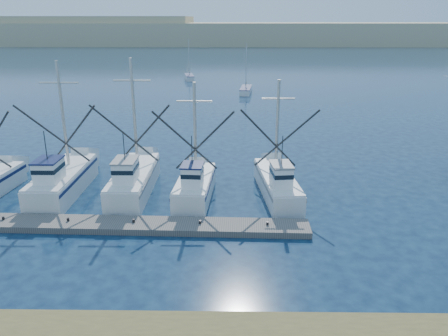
{
  "coord_description": "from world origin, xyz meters",
  "views": [
    {
      "loc": [
        -0.22,
        -18.55,
        11.96
      ],
      "look_at": [
        -0.6,
        8.0,
        2.85
      ],
      "focal_mm": 35.0,
      "sensor_mm": 36.0,
      "label": 1
    }
  ],
  "objects": [
    {
      "name": "sailboat_far",
      "position": [
        -8.71,
        72.59,
        0.5
      ],
      "size": [
        2.59,
        6.38,
        8.1
      ],
      "rotation": [
        0.0,
        0.0,
        0.17
      ],
      "color": "silver",
      "rests_on": "ground"
    },
    {
      "name": "ground",
      "position": [
        0.0,
        0.0,
        0.0
      ],
      "size": [
        500.0,
        500.0,
        0.0
      ],
      "primitive_type": "plane",
      "color": "#0B1A32",
      "rests_on": "ground"
    },
    {
      "name": "sailboat_near",
      "position": [
        2.41,
        55.5,
        0.49
      ],
      "size": [
        2.32,
        6.85,
        8.1
      ],
      "rotation": [
        0.0,
        0.0,
        -0.1
      ],
      "color": "silver",
      "rests_on": "ground"
    },
    {
      "name": "dune_ridge",
      "position": [
        0.0,
        210.0,
        5.0
      ],
      "size": [
        360.0,
        60.0,
        10.0
      ],
      "primitive_type": "cube",
      "color": "tan",
      "rests_on": "ground"
    },
    {
      "name": "trawler_fleet",
      "position": [
        -10.54,
        10.13,
        0.99
      ],
      "size": [
        28.52,
        8.62,
        9.41
      ],
      "color": "silver",
      "rests_on": "ground"
    },
    {
      "name": "floating_dock",
      "position": [
        -9.98,
        5.18,
        0.19
      ],
      "size": [
        29.09,
        2.79,
        0.39
      ],
      "primitive_type": "cube",
      "rotation": [
        0.0,
        0.0,
        -0.03
      ],
      "color": "#68635D",
      "rests_on": "ground"
    }
  ]
}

